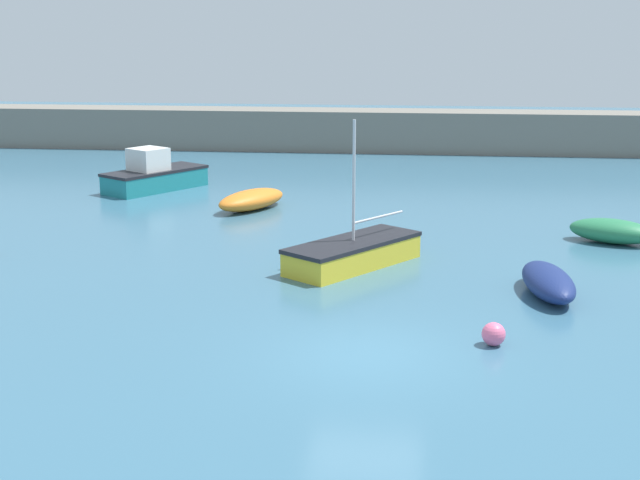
% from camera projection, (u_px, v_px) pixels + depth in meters
% --- Properties ---
extents(ground_plane, '(120.00, 120.00, 0.20)m').
position_uv_depth(ground_plane, '(366.00, 359.00, 19.10)').
color(ground_plane, '#38667F').
extents(harbor_breakwater, '(62.86, 2.85, 2.24)m').
position_uv_depth(harbor_breakwater, '(402.00, 131.00, 49.31)').
color(harbor_breakwater, slate).
rests_on(harbor_breakwater, ground_plane).
extents(sailboat_twin_hulled, '(3.96, 4.57, 4.28)m').
position_uv_depth(sailboat_twin_hulled, '(353.00, 253.00, 25.90)').
color(sailboat_twin_hulled, yellow).
rests_on(sailboat_twin_hulled, ground_plane).
extents(rowboat_white_midwater, '(3.02, 2.27, 0.78)m').
position_uv_depth(rowboat_white_midwater, '(612.00, 231.00, 28.68)').
color(rowboat_white_midwater, '#287A4C').
rests_on(rowboat_white_midwater, ground_plane).
extents(rowboat_blue_near, '(2.87, 3.65, 0.75)m').
position_uv_depth(rowboat_blue_near, '(252.00, 200.00, 33.87)').
color(rowboat_blue_near, orange).
rests_on(rowboat_blue_near, ground_plane).
extents(motorboat_with_cabin, '(3.98, 4.78, 1.82)m').
position_uv_depth(motorboat_with_cabin, '(154.00, 175.00, 37.75)').
color(motorboat_with_cabin, teal).
rests_on(motorboat_with_cabin, ground_plane).
extents(open_tender_yellow, '(1.52, 3.32, 0.74)m').
position_uv_depth(open_tender_yellow, '(548.00, 282.00, 23.13)').
color(open_tender_yellow, navy).
rests_on(open_tender_yellow, ground_plane).
extents(mooring_buoy_pink, '(0.53, 0.53, 0.53)m').
position_uv_depth(mooring_buoy_pink, '(494.00, 334.00, 19.54)').
color(mooring_buoy_pink, '#EA668C').
rests_on(mooring_buoy_pink, ground_plane).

